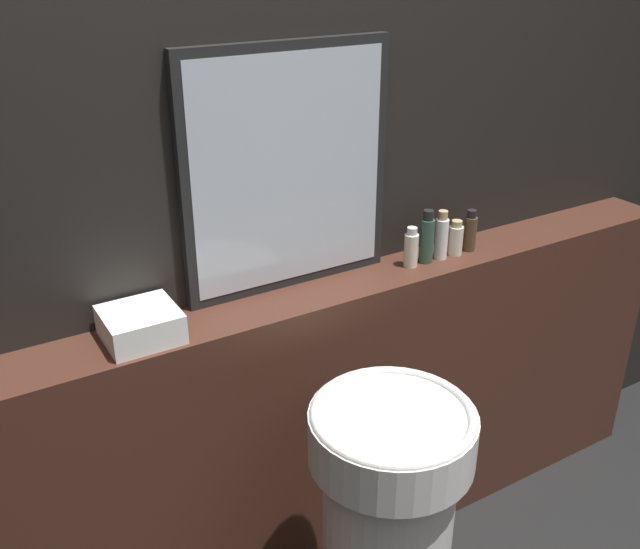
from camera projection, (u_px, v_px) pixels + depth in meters
name	position (u px, v px, depth m)	size (l,w,h in m)	color
wall_back	(282.00, 181.00, 1.90)	(8.00, 0.06, 2.50)	black
vanity_counter	(308.00, 437.00, 2.13)	(2.75, 0.19, 0.97)	#422319
pedestal_sink	(386.00, 538.00, 1.81)	(0.40, 0.40, 0.86)	silver
mirror	(288.00, 171.00, 1.84)	(0.60, 0.03, 0.65)	black
towel_stack	(141.00, 325.00, 1.70)	(0.17, 0.17, 0.07)	white
shampoo_bottle	(411.00, 248.00, 2.07)	(0.04, 0.04, 0.12)	beige
conditioner_bottle	(427.00, 238.00, 2.08)	(0.04, 0.04, 0.16)	#2D4C3D
lotion_bottle	(441.00, 236.00, 2.11)	(0.04, 0.04, 0.15)	white
body_wash_bottle	(456.00, 239.00, 2.15)	(0.04, 0.04, 0.11)	beige
hand_soap_bottle	(470.00, 232.00, 2.17)	(0.04, 0.04, 0.13)	#4C3823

